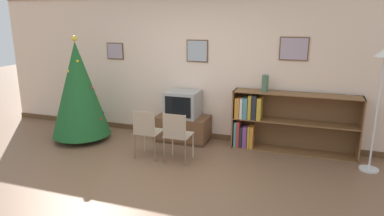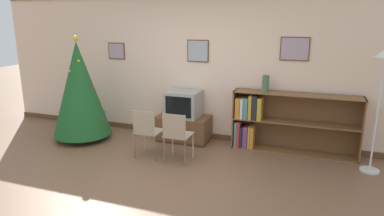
% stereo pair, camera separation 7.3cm
% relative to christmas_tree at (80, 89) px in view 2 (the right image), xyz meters
% --- Properties ---
extents(ground_plane, '(24.00, 24.00, 0.00)m').
position_rel_christmas_tree_xyz_m(ground_plane, '(2.04, -1.29, -0.96)').
color(ground_plane, brown).
extents(wall_back, '(8.64, 0.11, 2.70)m').
position_rel_christmas_tree_xyz_m(wall_back, '(2.04, 0.88, 0.39)').
color(wall_back, beige).
rests_on(wall_back, ground_plane).
extents(christmas_tree, '(1.07, 1.07, 1.93)m').
position_rel_christmas_tree_xyz_m(christmas_tree, '(0.00, 0.00, 0.00)').
color(christmas_tree, maroon).
rests_on(christmas_tree, ground_plane).
extents(tv_console, '(0.96, 0.54, 0.47)m').
position_rel_christmas_tree_xyz_m(tv_console, '(1.84, 0.54, -0.72)').
color(tv_console, '#4C311E').
rests_on(tv_console, ground_plane).
extents(television, '(0.59, 0.52, 0.47)m').
position_rel_christmas_tree_xyz_m(television, '(1.84, 0.54, -0.25)').
color(television, '#9E9E99').
rests_on(television, tv_console).
extents(folding_chair_left, '(0.40, 0.40, 0.82)m').
position_rel_christmas_tree_xyz_m(folding_chair_left, '(1.58, -0.43, -0.49)').
color(folding_chair_left, tan).
rests_on(folding_chair_left, ground_plane).
extents(folding_chair_right, '(0.40, 0.40, 0.82)m').
position_rel_christmas_tree_xyz_m(folding_chair_right, '(2.10, -0.43, -0.49)').
color(folding_chair_right, tan).
rests_on(folding_chair_right, ground_plane).
extents(bookshelf, '(2.07, 0.36, 1.02)m').
position_rel_christmas_tree_xyz_m(bookshelf, '(3.44, 0.65, -0.45)').
color(bookshelf, brown).
rests_on(bookshelf, ground_plane).
extents(vase, '(0.12, 0.12, 0.29)m').
position_rel_christmas_tree_xyz_m(vase, '(3.29, 0.64, 0.21)').
color(vase, '#47664C').
rests_on(vase, bookshelf).
extents(standing_lamp, '(0.28, 0.28, 1.83)m').
position_rel_christmas_tree_xyz_m(standing_lamp, '(4.95, 0.24, 0.44)').
color(standing_lamp, silver).
rests_on(standing_lamp, ground_plane).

